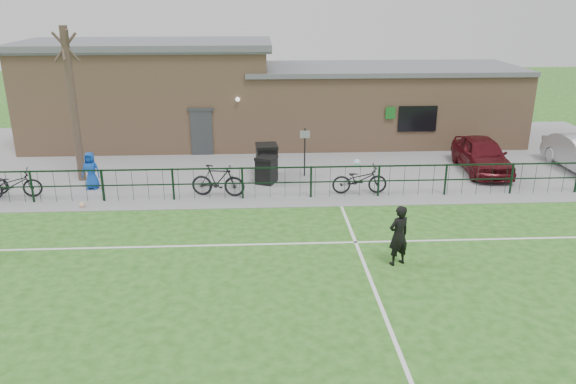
{
  "coord_description": "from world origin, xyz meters",
  "views": [
    {
      "loc": [
        -0.86,
        -11.35,
        7.14
      ],
      "look_at": [
        0.0,
        5.0,
        1.3
      ],
      "focal_mm": 35.0,
      "sensor_mm": 36.0,
      "label": 1
    }
  ],
  "objects_px": {
    "sign_post": "(305,152)",
    "ball_ground": "(82,205)",
    "car_maroon": "(482,155)",
    "bicycle_e": "(360,179)",
    "bare_tree": "(73,106)",
    "bicycle_d": "(218,181)",
    "wheelie_bin_left": "(267,161)",
    "spectator_child": "(91,171)",
    "wheelie_bin_right": "(266,171)",
    "bicycle_c": "(12,185)"
  },
  "relations": [
    {
      "from": "sign_post",
      "to": "car_maroon",
      "type": "relative_size",
      "value": 0.48
    },
    {
      "from": "wheelie_bin_left",
      "to": "wheelie_bin_right",
      "type": "height_order",
      "value": "wheelie_bin_left"
    },
    {
      "from": "car_maroon",
      "to": "bicycle_e",
      "type": "bearing_deg",
      "value": -153.15
    },
    {
      "from": "wheelie_bin_right",
      "to": "bicycle_e",
      "type": "relative_size",
      "value": 0.49
    },
    {
      "from": "sign_post",
      "to": "ball_ground",
      "type": "bearing_deg",
      "value": -158.99
    },
    {
      "from": "sign_post",
      "to": "ball_ground",
      "type": "relative_size",
      "value": 10.23
    },
    {
      "from": "sign_post",
      "to": "bicycle_e",
      "type": "bearing_deg",
      "value": -49.39
    },
    {
      "from": "car_maroon",
      "to": "wheelie_bin_left",
      "type": "bearing_deg",
      "value": -176.04
    },
    {
      "from": "car_maroon",
      "to": "bicycle_e",
      "type": "height_order",
      "value": "car_maroon"
    },
    {
      "from": "spectator_child",
      "to": "ball_ground",
      "type": "xyz_separation_m",
      "value": [
        0.16,
        -1.98,
        -0.64
      ]
    },
    {
      "from": "sign_post",
      "to": "car_maroon",
      "type": "bearing_deg",
      "value": 2.13
    },
    {
      "from": "ball_ground",
      "to": "wheelie_bin_right",
      "type": "bearing_deg",
      "value": 19.49
    },
    {
      "from": "bicycle_e",
      "to": "bare_tree",
      "type": "bearing_deg",
      "value": 78.78
    },
    {
      "from": "bare_tree",
      "to": "wheelie_bin_right",
      "type": "bearing_deg",
      "value": -6.02
    },
    {
      "from": "bare_tree",
      "to": "spectator_child",
      "type": "bearing_deg",
      "value": -57.47
    },
    {
      "from": "car_maroon",
      "to": "bicycle_e",
      "type": "distance_m",
      "value": 6.11
    },
    {
      "from": "car_maroon",
      "to": "ball_ground",
      "type": "bearing_deg",
      "value": -164.73
    },
    {
      "from": "bicycle_c",
      "to": "bare_tree",
      "type": "bearing_deg",
      "value": -55.02
    },
    {
      "from": "bare_tree",
      "to": "bicycle_e",
      "type": "xyz_separation_m",
      "value": [
        10.85,
        -2.17,
        -2.44
      ]
    },
    {
      "from": "bicycle_e",
      "to": "spectator_child",
      "type": "distance_m",
      "value": 10.2
    },
    {
      "from": "wheelie_bin_right",
      "to": "ball_ground",
      "type": "distance_m",
      "value": 6.94
    },
    {
      "from": "bicycle_c",
      "to": "bicycle_e",
      "type": "xyz_separation_m",
      "value": [
        12.71,
        -0.11,
        0.01
      ]
    },
    {
      "from": "sign_post",
      "to": "bicycle_c",
      "type": "distance_m",
      "value": 11.04
    },
    {
      "from": "sign_post",
      "to": "bicycle_e",
      "type": "relative_size",
      "value": 0.98
    },
    {
      "from": "bare_tree",
      "to": "spectator_child",
      "type": "height_order",
      "value": "bare_tree"
    },
    {
      "from": "car_maroon",
      "to": "bicycle_c",
      "type": "xyz_separation_m",
      "value": [
        -18.3,
        -2.36,
        -0.19
      ]
    },
    {
      "from": "wheelie_bin_left",
      "to": "bicycle_e",
      "type": "height_order",
      "value": "wheelie_bin_left"
    },
    {
      "from": "bicycle_d",
      "to": "ball_ground",
      "type": "height_order",
      "value": "bicycle_d"
    },
    {
      "from": "sign_post",
      "to": "bare_tree",
      "type": "bearing_deg",
      "value": -179.88
    },
    {
      "from": "ball_ground",
      "to": "wheelie_bin_left",
      "type": "bearing_deg",
      "value": 26.26
    },
    {
      "from": "bicycle_e",
      "to": "ball_ground",
      "type": "xyz_separation_m",
      "value": [
        -9.98,
        -0.92,
        -0.46
      ]
    },
    {
      "from": "wheelie_bin_left",
      "to": "bicycle_d",
      "type": "relative_size",
      "value": 0.62
    },
    {
      "from": "spectator_child",
      "to": "ball_ground",
      "type": "height_order",
      "value": "spectator_child"
    },
    {
      "from": "wheelie_bin_right",
      "to": "ball_ground",
      "type": "height_order",
      "value": "wheelie_bin_right"
    },
    {
      "from": "sign_post",
      "to": "bicycle_d",
      "type": "height_order",
      "value": "sign_post"
    },
    {
      "from": "bare_tree",
      "to": "ball_ground",
      "type": "xyz_separation_m",
      "value": [
        0.87,
        -3.09,
        -2.9
      ]
    },
    {
      "from": "spectator_child",
      "to": "ball_ground",
      "type": "distance_m",
      "value": 2.09
    },
    {
      "from": "wheelie_bin_right",
      "to": "spectator_child",
      "type": "height_order",
      "value": "spectator_child"
    },
    {
      "from": "bicycle_d",
      "to": "spectator_child",
      "type": "xyz_separation_m",
      "value": [
        -4.88,
        1.08,
        0.12
      ]
    },
    {
      "from": "wheelie_bin_left",
      "to": "car_maroon",
      "type": "distance_m",
      "value": 9.01
    },
    {
      "from": "wheelie_bin_right",
      "to": "bicycle_c",
      "type": "height_order",
      "value": "bicycle_c"
    },
    {
      "from": "car_maroon",
      "to": "bicycle_d",
      "type": "height_order",
      "value": "car_maroon"
    },
    {
      "from": "wheelie_bin_right",
      "to": "spectator_child",
      "type": "relative_size",
      "value": 0.69
    },
    {
      "from": "wheelie_bin_right",
      "to": "car_maroon",
      "type": "distance_m",
      "value": 9.1
    },
    {
      "from": "bare_tree",
      "to": "bicycle_d",
      "type": "xyz_separation_m",
      "value": [
        5.59,
        -2.2,
        -2.38
      ]
    },
    {
      "from": "bicycle_c",
      "to": "ball_ground",
      "type": "bearing_deg",
      "value": -123.47
    },
    {
      "from": "wheelie_bin_left",
      "to": "ball_ground",
      "type": "bearing_deg",
      "value": -158.37
    },
    {
      "from": "bare_tree",
      "to": "car_maroon",
      "type": "height_order",
      "value": "bare_tree"
    },
    {
      "from": "wheelie_bin_left",
      "to": "spectator_child",
      "type": "height_order",
      "value": "spectator_child"
    },
    {
      "from": "bicycle_e",
      "to": "sign_post",
      "type": "bearing_deg",
      "value": 40.73
    }
  ]
}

